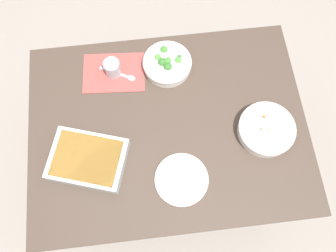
# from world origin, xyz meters

# --- Properties ---
(ground_plane) EXTENTS (6.00, 6.00, 0.00)m
(ground_plane) POSITION_xyz_m (0.00, 0.00, 0.00)
(ground_plane) COLOR #9E9389
(dining_table) EXTENTS (1.20, 0.90, 0.74)m
(dining_table) POSITION_xyz_m (0.00, 0.00, 0.65)
(dining_table) COLOR #4C3D33
(dining_table) RESTS_ON ground_plane
(placemat) EXTENTS (0.29, 0.22, 0.00)m
(placemat) POSITION_xyz_m (-0.22, 0.28, 0.74)
(placemat) COLOR #B24C47
(placemat) RESTS_ON dining_table
(stew_bowl) EXTENTS (0.24, 0.24, 0.06)m
(stew_bowl) POSITION_xyz_m (0.41, -0.07, 0.77)
(stew_bowl) COLOR white
(stew_bowl) RESTS_ON dining_table
(broccoli_bowl) EXTENTS (0.22, 0.22, 0.07)m
(broccoli_bowl) POSITION_xyz_m (0.03, 0.29, 0.77)
(broccoli_bowl) COLOR white
(broccoli_bowl) RESTS_ON dining_table
(baking_dish) EXTENTS (0.35, 0.30, 0.06)m
(baking_dish) POSITION_xyz_m (-0.34, -0.12, 0.77)
(baking_dish) COLOR silver
(baking_dish) RESTS_ON dining_table
(drink_cup) EXTENTS (0.07, 0.07, 0.08)m
(drink_cup) POSITION_xyz_m (-0.22, 0.28, 0.78)
(drink_cup) COLOR #B2BCC6
(drink_cup) RESTS_ON dining_table
(side_plate) EXTENTS (0.22, 0.22, 0.01)m
(side_plate) POSITION_xyz_m (0.03, -0.24, 0.75)
(side_plate) COLOR white
(side_plate) RESTS_ON dining_table
(spoon_by_stew) EXTENTS (0.14, 0.13, 0.01)m
(spoon_by_stew) POSITION_xyz_m (0.38, -0.10, 0.74)
(spoon_by_stew) COLOR silver
(spoon_by_stew) RESTS_ON dining_table
(spoon_by_broccoli) EXTENTS (0.15, 0.13, 0.01)m
(spoon_by_broccoli) POSITION_xyz_m (-0.00, 0.26, 0.74)
(spoon_by_broccoli) COLOR silver
(spoon_by_broccoli) RESTS_ON dining_table
(spoon_spare) EXTENTS (0.16, 0.10, 0.01)m
(spoon_spare) POSITION_xyz_m (-0.18, 0.27, 0.74)
(spoon_spare) COLOR silver
(spoon_spare) RESTS_ON dining_table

